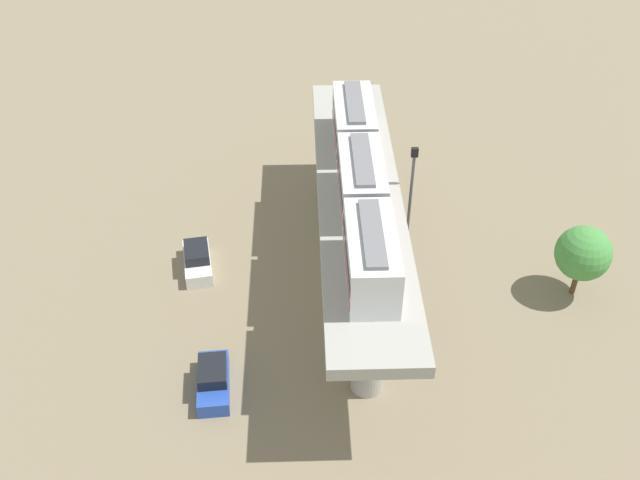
{
  "coord_description": "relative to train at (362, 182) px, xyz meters",
  "views": [
    {
      "loc": [
        -3.58,
        -37.47,
        33.94
      ],
      "look_at": [
        -2.5,
        -1.05,
        4.38
      ],
      "focal_mm": 41.32,
      "sensor_mm": 36.0,
      "label": 1
    }
  ],
  "objects": [
    {
      "name": "ground_plane",
      "position": [
        0.0,
        1.05,
        -8.84
      ],
      "size": [
        120.0,
        120.0,
        0.0
      ],
      "primitive_type": "plane",
      "color": "#84755B"
    },
    {
      "name": "parked_car_blue",
      "position": [
        -8.95,
        -8.22,
        -8.1
      ],
      "size": [
        2.11,
        4.32,
        1.76
      ],
      "rotation": [
        0.0,
        0.0,
        0.08
      ],
      "color": "#284CB7",
      "rests_on": "ground"
    },
    {
      "name": "viaduct",
      "position": [
        0.0,
        1.05,
        -3.28
      ],
      "size": [
        5.2,
        28.85,
        7.31
      ],
      "color": "#A8A59E",
      "rests_on": "ground"
    },
    {
      "name": "train",
      "position": [
        0.0,
        0.0,
        0.0
      ],
      "size": [
        2.64,
        20.5,
        3.24
      ],
      "color": "silver",
      "rests_on": "viaduct"
    },
    {
      "name": "signal_post",
      "position": [
        3.4,
        1.97,
        -3.36
      ],
      "size": [
        0.44,
        0.28,
        9.91
      ],
      "color": "#4C4C51",
      "rests_on": "ground"
    },
    {
      "name": "tree_near_viaduct",
      "position": [
        14.46,
        -0.7,
        -5.41
      ],
      "size": [
        3.63,
        3.63,
        5.26
      ],
      "color": "brown",
      "rests_on": "ground"
    },
    {
      "name": "parked_car_white",
      "position": [
        -10.94,
        2.54,
        -8.1
      ],
      "size": [
        2.45,
        4.44,
        1.76
      ],
      "rotation": [
        0.0,
        0.0,
        0.16
      ],
      "color": "white",
      "rests_on": "ground"
    }
  ]
}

